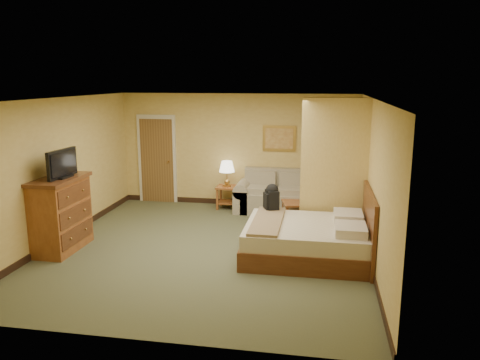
% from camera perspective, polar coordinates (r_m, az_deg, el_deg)
% --- Properties ---
extents(floor, '(6.00, 6.00, 0.00)m').
position_cam_1_polar(floor, '(8.33, -3.96, -8.34)').
color(floor, '#4E5134').
rests_on(floor, ground).
extents(ceiling, '(6.00, 6.00, 0.00)m').
position_cam_1_polar(ceiling, '(7.81, -4.25, 9.83)').
color(ceiling, white).
rests_on(ceiling, back_wall).
extents(back_wall, '(5.50, 0.02, 2.60)m').
position_cam_1_polar(back_wall, '(10.86, -0.30, 3.64)').
color(back_wall, tan).
rests_on(back_wall, floor).
extents(left_wall, '(0.02, 6.00, 2.60)m').
position_cam_1_polar(left_wall, '(9.03, -21.31, 1.03)').
color(left_wall, tan).
rests_on(left_wall, floor).
extents(right_wall, '(0.02, 6.00, 2.60)m').
position_cam_1_polar(right_wall, '(7.79, 15.95, -0.27)').
color(right_wall, tan).
rests_on(right_wall, floor).
extents(partition, '(1.20, 0.15, 2.60)m').
position_cam_1_polar(partition, '(8.65, 11.38, 1.18)').
color(partition, tan).
rests_on(partition, floor).
extents(door, '(0.94, 0.16, 2.10)m').
position_cam_1_polar(door, '(11.37, -10.06, 2.47)').
color(door, beige).
rests_on(door, floor).
extents(baseboard, '(5.50, 0.02, 0.12)m').
position_cam_1_polar(baseboard, '(11.10, -0.30, -2.71)').
color(baseboard, black).
rests_on(baseboard, floor).
extents(loveseat, '(1.85, 0.86, 0.94)m').
position_cam_1_polar(loveseat, '(10.52, 4.49, -2.22)').
color(loveseat, gray).
rests_on(loveseat, floor).
extents(side_table, '(0.47, 0.47, 0.52)m').
position_cam_1_polar(side_table, '(10.74, -1.59, -1.68)').
color(side_table, brown).
rests_on(side_table, floor).
extents(table_lamp, '(0.35, 0.35, 0.58)m').
position_cam_1_polar(table_lamp, '(10.61, -1.61, 1.57)').
color(table_lamp, '#B68943').
rests_on(table_lamp, side_table).
extents(coffee_table, '(0.78, 0.78, 0.42)m').
position_cam_1_polar(coffee_table, '(9.86, 7.11, -3.29)').
color(coffee_table, brown).
rests_on(coffee_table, floor).
extents(wall_picture, '(0.75, 0.04, 0.59)m').
position_cam_1_polar(wall_picture, '(10.67, 4.81, 5.07)').
color(wall_picture, '#B78E3F').
rests_on(wall_picture, back_wall).
extents(dresser, '(0.63, 1.21, 1.29)m').
position_cam_1_polar(dresser, '(8.64, -21.01, -3.86)').
color(dresser, brown).
rests_on(dresser, floor).
extents(tv, '(0.21, 0.79, 0.48)m').
position_cam_1_polar(tv, '(8.40, -20.87, 1.78)').
color(tv, black).
rests_on(tv, dresser).
extents(bed, '(2.12, 1.80, 1.16)m').
position_cam_1_polar(bed, '(7.91, 8.81, -7.16)').
color(bed, '#4D2511').
rests_on(bed, floor).
extents(backpack, '(0.29, 0.34, 0.51)m').
position_cam_1_polar(backpack, '(8.47, 3.93, -2.06)').
color(backpack, black).
rests_on(backpack, bed).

